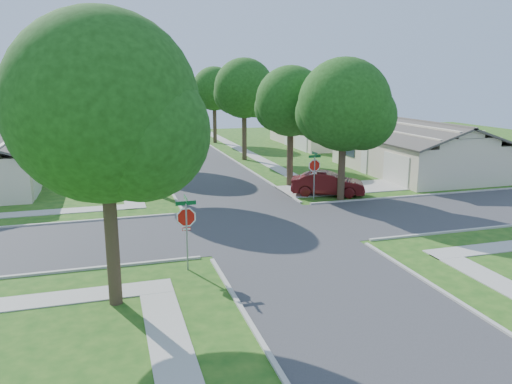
{
  "coord_description": "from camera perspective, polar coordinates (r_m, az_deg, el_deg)",
  "views": [
    {
      "loc": [
        -7.44,
        -23.26,
        7.42
      ],
      "look_at": [
        -0.16,
        1.04,
        1.6
      ],
      "focal_mm": 35.0,
      "sensor_mm": 36.0,
      "label": 1
    }
  ],
  "objects": [
    {
      "name": "sidewalk_ne",
      "position": [
        51.62,
        -1.3,
        4.67
      ],
      "size": [
        1.2,
        40.0,
        0.04
      ],
      "primitive_type": "cube",
      "color": "#9E9B91",
      "rests_on": "ground"
    },
    {
      "name": "tree_w_far",
      "position": [
        57.37,
        -14.13,
        10.62
      ],
      "size": [
        4.76,
        4.6,
        8.04
      ],
      "color": "#38281C",
      "rests_on": "ground"
    },
    {
      "name": "tree_e_near",
      "position": [
        34.54,
        4.07,
        9.94
      ],
      "size": [
        4.97,
        4.8,
        8.28
      ],
      "color": "#38281C",
      "rests_on": "ground"
    },
    {
      "name": "stop_sign_sw",
      "position": [
        19.52,
        -7.97,
        -3.23
      ],
      "size": [
        1.05,
        0.8,
        2.98
      ],
      "color": "gray",
      "rests_on": "ground"
    },
    {
      "name": "stop_sign_ne",
      "position": [
        30.96,
        6.69,
        2.8
      ],
      "size": [
        1.05,
        0.8,
        2.98
      ],
      "color": "gray",
      "rests_on": "ground"
    },
    {
      "name": "tree_ne_corner",
      "position": [
        30.8,
        10.11,
        9.32
      ],
      "size": [
        5.8,
        5.6,
        8.66
      ],
      "color": "#38281C",
      "rests_on": "ground"
    },
    {
      "name": "road_ns",
      "position": [
        25.53,
        1.01,
        -3.97
      ],
      "size": [
        7.0,
        100.0,
        0.02
      ],
      "primitive_type": "cube",
      "color": "#333335",
      "rests_on": "ground"
    },
    {
      "name": "sidewalk_nw",
      "position": [
        49.83,
        -14.99,
        3.94
      ],
      "size": [
        1.2,
        40.0,
        0.04
      ],
      "primitive_type": "cube",
      "color": "#9E9B91",
      "rests_on": "ground"
    },
    {
      "name": "car_curb_east",
      "position": [
        56.52,
        -7.81,
        5.96
      ],
      "size": [
        1.97,
        4.2,
        1.39
      ],
      "primitive_type": "imported",
      "rotation": [
        0.0,
        0.0,
        0.08
      ],
      "color": "black",
      "rests_on": "ground"
    },
    {
      "name": "house_ne_far",
      "position": [
        57.58,
        7.49,
        6.92
      ],
      "size": [
        8.42,
        13.6,
        4.23
      ],
      "color": "beige",
      "rests_on": "ground"
    },
    {
      "name": "house_nw_far",
      "position": [
        56.23,
        -25.46,
        5.64
      ],
      "size": [
        8.42,
        13.6,
        4.23
      ],
      "color": "beige",
      "rests_on": "ground"
    },
    {
      "name": "tree_w_mid",
      "position": [
        44.37,
        -13.32,
        11.37
      ],
      "size": [
        5.8,
        5.6,
        9.56
      ],
      "color": "#38281C",
      "rests_on": "ground"
    },
    {
      "name": "house_ne_near",
      "position": [
        41.92,
        17.56,
        4.22
      ],
      "size": [
        8.42,
        13.6,
        4.23
      ],
      "color": "beige",
      "rests_on": "ground"
    },
    {
      "name": "ground",
      "position": [
        25.53,
        1.01,
        -3.98
      ],
      "size": [
        100.0,
        100.0,
        0.0
      ],
      "primitive_type": "plane",
      "color": "#1E4E15",
      "rests_on": "ground"
    },
    {
      "name": "driveway",
      "position": [
        34.81,
        9.89,
        0.46
      ],
      "size": [
        8.8,
        3.6,
        0.05
      ],
      "primitive_type": "cube",
      "color": "#9E9B91",
      "rests_on": "ground"
    },
    {
      "name": "car_driveway",
      "position": [
        32.44,
        8.19,
        0.95
      ],
      "size": [
        4.92,
        3.38,
        1.54
      ],
      "primitive_type": "imported",
      "rotation": [
        0.0,
        0.0,
        1.15
      ],
      "color": "#490F0F",
      "rests_on": "ground"
    },
    {
      "name": "tree_sw_corner",
      "position": [
        16.31,
        -16.8,
        8.32
      ],
      "size": [
        6.21,
        6.0,
        9.55
      ],
      "color": "#38281C",
      "rests_on": "ground"
    },
    {
      "name": "tree_w_near",
      "position": [
        32.42,
        -11.91,
        10.34
      ],
      "size": [
        5.38,
        5.2,
        8.97
      ],
      "color": "#38281C",
      "rests_on": "ground"
    },
    {
      "name": "car_curb_west",
      "position": [
        63.65,
        -12.84,
        6.45
      ],
      "size": [
        1.78,
        4.24,
        1.22
      ],
      "primitive_type": "imported",
      "rotation": [
        0.0,
        0.0,
        3.16
      ],
      "color": "black",
      "rests_on": "ground"
    },
    {
      "name": "tree_e_far",
      "position": [
        58.57,
        -4.75,
        11.46
      ],
      "size": [
        5.17,
        5.0,
        8.72
      ],
      "color": "#38281C",
      "rests_on": "ground"
    },
    {
      "name": "tree_e_mid",
      "position": [
        45.94,
        -1.3,
        11.46
      ],
      "size": [
        5.59,
        5.4,
        9.21
      ],
      "color": "#38281C",
      "rests_on": "ground"
    }
  ]
}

